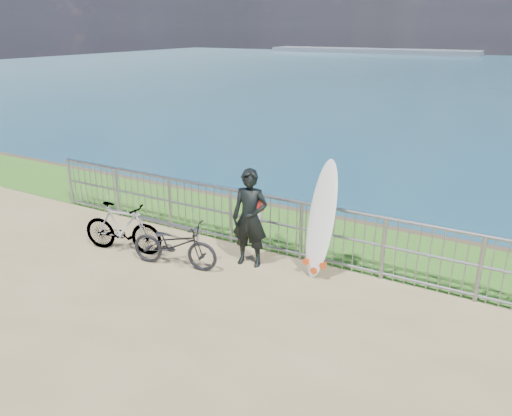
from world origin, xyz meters
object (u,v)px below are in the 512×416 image
Objects in this scene: surfer at (250,218)px; bicycle_near at (175,244)px; bicycle_far at (122,228)px; surfboard at (321,224)px.

bicycle_near is (-1.11, -0.74, -0.46)m from surfer.
surfer reaches higher than bicycle_near.
bicycle_far reaches higher than bicycle_near.
surfboard is (1.23, 0.24, 0.05)m from surfer.
surfboard is 2.58m from bicycle_near.
surfer is 1.25m from surfboard.
surfer is at bearing -85.33° from bicycle_far.
surfer is at bearing -168.85° from surfboard.
surfer is 2.49m from bicycle_far.
surfboard reaches higher than bicycle_far.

